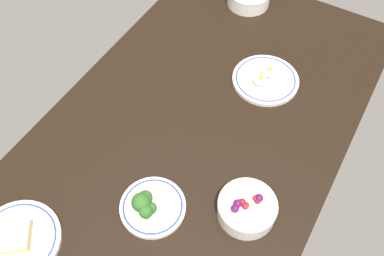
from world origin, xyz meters
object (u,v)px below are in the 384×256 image
at_px(plate_broccoli, 150,206).
at_px(bowl_berries, 247,208).
at_px(plate_eggs, 265,79).
at_px(plate_sandwich, 16,240).

xyz_separation_m(plate_broccoli, bowl_berries, (0.12, -0.22, 0.01)).
bearing_deg(plate_eggs, plate_broccoli, 172.82).
bearing_deg(plate_sandwich, plate_broccoli, -44.68).
xyz_separation_m(plate_eggs, plate_broccoli, (-0.56, 0.07, 0.01)).
distance_m(plate_broccoli, bowl_berries, 0.25).
xyz_separation_m(plate_eggs, plate_sandwich, (-0.81, 0.31, 0.00)).
bearing_deg(plate_broccoli, plate_sandwich, 135.32).
xyz_separation_m(plate_eggs, bowl_berries, (-0.45, -0.15, 0.02)).
relative_size(plate_eggs, bowl_berries, 1.39).
distance_m(plate_eggs, bowl_berries, 0.47).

